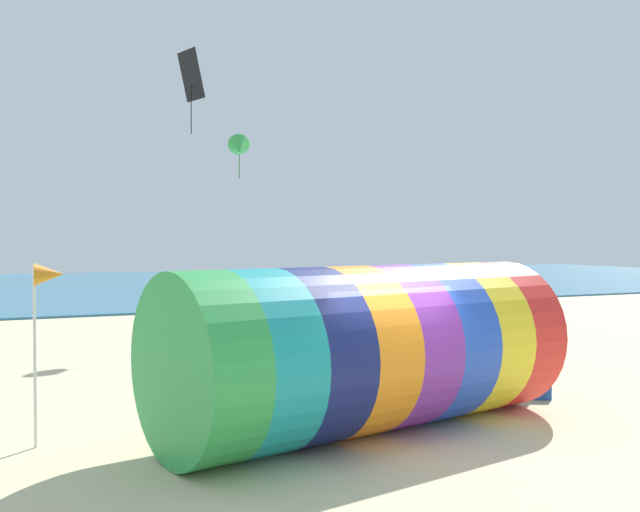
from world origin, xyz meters
TOP-DOWN VIEW (x-y plane):
  - ground_plane at (0.00, 0.00)m, footprint 120.00×120.00m
  - sea at (0.00, 41.25)m, footprint 120.00×40.00m
  - giant_inflatable_tube at (0.06, 0.59)m, footprint 7.76×4.30m
  - kite_handler at (5.05, 2.13)m, footprint 0.40×0.42m
  - kite_green_delta at (1.82, 13.60)m, footprint 1.00×1.20m
  - kite_black_diamond at (0.17, 13.74)m, footprint 0.73×1.22m
  - bystander_near_water at (0.28, 8.52)m, footprint 0.40×0.42m
  - bystander_mid_beach at (8.35, 7.60)m, footprint 0.41×0.31m
  - beach_flag at (-5.02, 1.80)m, footprint 0.47×0.36m
  - cooler_box at (4.51, 1.41)m, footprint 0.57×0.63m

SIDE VIEW (x-z plane):
  - ground_plane at x=0.00m, z-range 0.00..0.00m
  - sea at x=0.00m, z-range 0.00..0.10m
  - cooler_box at x=4.51m, z-range 0.00..0.36m
  - bystander_near_water at x=0.28m, z-range 0.01..1.66m
  - bystander_mid_beach at x=8.35m, z-range 0.02..1.71m
  - kite_handler at x=5.05m, z-range 0.03..1.80m
  - giant_inflatable_tube at x=0.06m, z-range 0.00..2.84m
  - beach_flag at x=-5.02m, z-range 1.13..4.05m
  - kite_green_delta at x=1.82m, z-range 5.66..7.23m
  - kite_black_diamond at x=0.17m, z-range 7.42..10.22m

